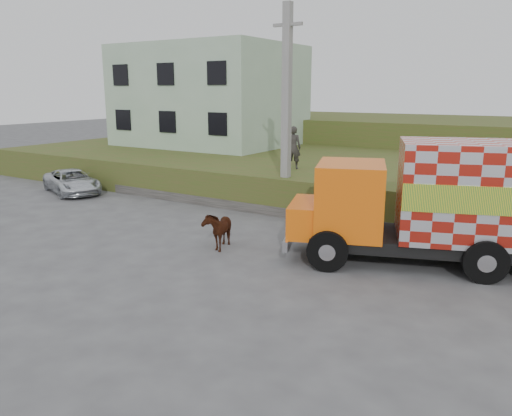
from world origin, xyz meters
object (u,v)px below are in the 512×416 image
Objects in this scene: utility_pole at (287,111)px; pedestrian at (293,148)px; cow at (218,229)px; cargo_truck at (448,203)px; suv at (72,182)px.

pedestrian is (-0.76, 2.04, -1.65)m from utility_pole.
cow is at bearing -86.49° from utility_pole.
utility_pole reaches higher than cow.
cow is (0.30, -4.92, -3.47)m from utility_pole.
cargo_truck reaches higher than cow.
cow is 0.78× the size of pedestrian.
cargo_truck is 8.92m from pedestrian.
cargo_truck is (6.67, -2.85, -2.27)m from utility_pole.
utility_pole is at bearing 137.50° from cargo_truck.
utility_pole is 11.42m from suv.
pedestrian is at bearing 127.28° from cargo_truck.
cargo_truck is at bearing 129.39° from pedestrian.
cow is at bearing 81.41° from pedestrian.
suv is at bearing 3.67° from pedestrian.
utility_pole reaches higher than pedestrian.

